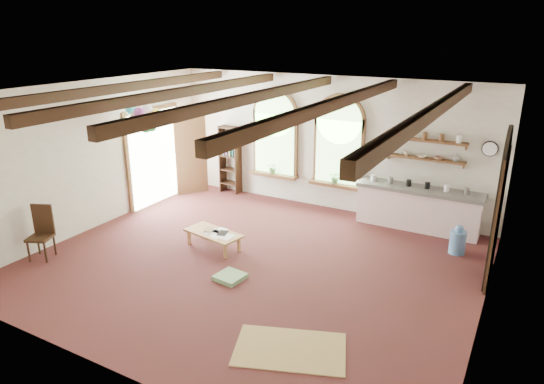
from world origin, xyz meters
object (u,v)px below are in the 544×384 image
Objects in this scene: coffee_table at (213,234)px; balloon_cluster at (143,119)px; side_chair at (42,243)px; kitchen_counter at (418,208)px.

balloon_cluster reaches higher than coffee_table.
coffee_table is at bearing 36.82° from side_chair.
side_chair is at bearing -140.13° from kitchen_counter.
kitchen_counter reaches higher than coffee_table.
kitchen_counter is 6.34m from balloon_cluster.
coffee_table is 3.08m from balloon_cluster.
coffee_table is 1.23× the size of side_chair.
side_chair is (-2.62, -1.96, -0.00)m from coffee_table.
balloon_cluster is at bearing -156.68° from kitchen_counter.
kitchen_counter is at bearing 23.32° from balloon_cluster.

